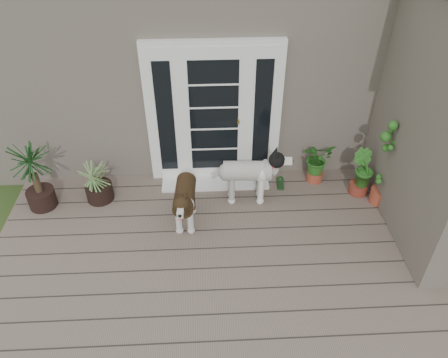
{
  "coord_description": "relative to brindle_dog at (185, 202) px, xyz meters",
  "views": [
    {
      "loc": [
        -0.33,
        -2.8,
        4.28
      ],
      "look_at": [
        -0.1,
        1.75,
        0.7
      ],
      "focal_mm": 35.05,
      "sensor_mm": 36.0,
      "label": 1
    }
  ],
  "objects": [
    {
      "name": "herb_b",
      "position": [
        2.52,
        0.51,
        -0.1
      ],
      "size": [
        0.49,
        0.49,
        0.52
      ],
      "primitive_type": "imported",
      "rotation": [
        0.0,
        0.0,
        2.45
      ],
      "color": "#25621C",
      "rests_on": "deck"
    },
    {
      "name": "clog_right",
      "position": [
        1.4,
        0.73,
        -0.32
      ],
      "size": [
        0.15,
        0.28,
        0.08
      ],
      "primitive_type": null,
      "rotation": [
        0.0,
        0.0,
        -0.1
      ],
      "color": "black",
      "rests_on": "deck"
    },
    {
      "name": "house_main",
      "position": [
        0.62,
        3.09,
        1.07
      ],
      "size": [
        7.4,
        4.0,
        3.1
      ],
      "primitive_type": "cube",
      "color": "#665E54",
      "rests_on": "ground"
    },
    {
      "name": "herb_c",
      "position": [
        2.93,
        0.5,
        -0.12
      ],
      "size": [
        0.39,
        0.39,
        0.48
      ],
      "primitive_type": "imported",
      "rotation": [
        0.0,
        0.0,
        4.39
      ],
      "color": "#27601B",
      "rests_on": "deck"
    },
    {
      "name": "deck",
      "position": [
        0.62,
        -1.16,
        -0.42
      ],
      "size": [
        6.2,
        4.6,
        0.12
      ],
      "primitive_type": "cube",
      "color": "#6B5B4C",
      "rests_on": "ground"
    },
    {
      "name": "spider_plant",
      "position": [
        -1.26,
        0.56,
        -0.02
      ],
      "size": [
        0.77,
        0.77,
        0.68
      ],
      "primitive_type": null,
      "rotation": [
        0.0,
        0.0,
        0.24
      ],
      "color": "#8FB16D",
      "rests_on": "deck"
    },
    {
      "name": "clog_left",
      "position": [
        1.09,
        0.72,
        -0.31
      ],
      "size": [
        0.15,
        0.29,
        0.08
      ],
      "primitive_type": null,
      "rotation": [
        0.0,
        0.0,
        -0.09
      ],
      "color": "black",
      "rests_on": "deck"
    },
    {
      "name": "yucca",
      "position": [
        -2.04,
        0.45,
        0.17
      ],
      "size": [
        0.9,
        0.9,
        1.06
      ],
      "primitive_type": null,
      "rotation": [
        0.0,
        0.0,
        0.27
      ],
      "color": "black",
      "rests_on": "deck"
    },
    {
      "name": "white_dog",
      "position": [
        0.86,
        0.44,
        0.02
      ],
      "size": [
        0.92,
        0.43,
        0.75
      ],
      "primitive_type": null,
      "rotation": [
        0.0,
        0.0,
        -1.62
      ],
      "color": "silver",
      "rests_on": "deck"
    },
    {
      "name": "brindle_dog",
      "position": [
        0.0,
        0.0,
        0.0
      ],
      "size": [
        0.42,
        0.88,
        0.71
      ],
      "primitive_type": null,
      "rotation": [
        0.0,
        0.0,
        3.08
      ],
      "color": "#3C2816",
      "rests_on": "deck"
    },
    {
      "name": "herb_a",
      "position": [
        1.94,
        0.84,
        -0.07
      ],
      "size": [
        0.61,
        0.61,
        0.57
      ],
      "primitive_type": "imported",
      "rotation": [
        0.0,
        0.0,
        0.5
      ],
      "color": "#245A19",
      "rests_on": "deck"
    },
    {
      "name": "door_step",
      "position": [
        0.42,
        0.84,
        -0.33
      ],
      "size": [
        1.6,
        0.4,
        0.05
      ],
      "primitive_type": "cube",
      "color": "white",
      "rests_on": "deck"
    },
    {
      "name": "door_unit",
      "position": [
        0.42,
        1.04,
        0.72
      ],
      "size": [
        1.9,
        0.14,
        2.15
      ],
      "primitive_type": "cube",
      "color": "white",
      "rests_on": "deck"
    },
    {
      "name": "sapling",
      "position": [
        2.77,
        0.29,
        0.4
      ],
      "size": [
        0.57,
        0.57,
        1.52
      ],
      "primitive_type": null,
      "rotation": [
        0.0,
        0.0,
        0.36
      ],
      "color": "#1A5C1C",
      "rests_on": "deck"
    }
  ]
}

